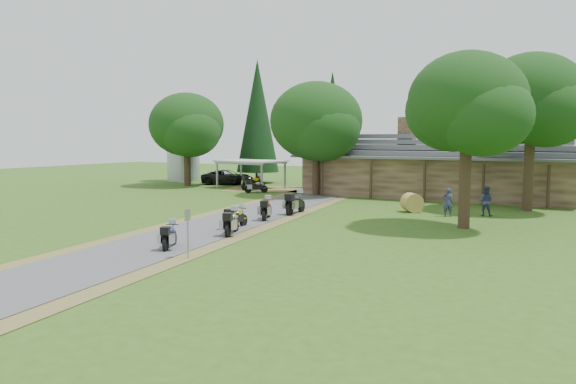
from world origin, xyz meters
The scene contains 24 objects.
ground centered at (0.00, 0.00, 0.00)m, with size 120.00×120.00×0.00m, color #335317.
driveway centered at (-0.50, 4.00, 0.00)m, with size 46.00×46.00×0.00m, color #4E4D50.
lodge centered at (6.00, 24.00, 2.45)m, with size 21.40×9.40×4.90m, color brown, non-canonical shape.
silo centered at (-21.32, 26.37, 3.45)m, with size 3.40×3.40×6.90m, color gray.
carport centered at (-10.66, 22.78, 1.26)m, with size 5.81×3.87×2.52m, color silver, non-canonical shape.
car_white_sedan centered at (-16.05, 25.98, 0.85)m, with size 5.08×2.15×1.69m, color silver.
car_dark_suv centered at (-14.70, 25.00, 1.07)m, with size 5.59×2.38×2.14m, color black.
motorcycle_row_a centered at (1.39, -2.28, 0.57)m, with size 1.66×0.54×1.14m, color navy, non-canonical shape.
motorcycle_row_b centered at (1.75, 1.69, 0.64)m, with size 1.87×0.61×1.28m, color #929699, non-canonical shape.
motorcycle_row_c centered at (0.89, 3.34, 0.60)m, with size 1.75×0.57×1.20m, color #C3B60C, non-canonical shape.
motorcycle_row_d centered at (0.68, 6.65, 0.64)m, with size 1.88×0.61×1.29m, color #D14003, non-canonical shape.
motorcycle_row_e centered at (1.00, 9.49, 0.72)m, with size 2.11×0.69×1.44m, color black, non-canonical shape.
motorcycle_carport_a centered at (-9.41, 21.21, 0.71)m, with size 2.07×0.67×1.42m, color #E2D403, non-canonical shape.
motorcycle_carport_b centered at (-7.92, 19.30, 0.59)m, with size 1.72×0.56×1.18m, color slate, non-canonical shape.
person_a centered at (9.20, 12.76, 0.97)m, with size 0.55×0.40×1.94m, color navy.
person_b centered at (11.07, 14.04, 1.02)m, with size 0.58×0.42×2.04m, color navy.
hay_bale centered at (6.84, 13.68, 0.58)m, with size 1.16×1.16×1.06m, color olive.
sign_post centered at (3.29, -3.46, 0.94)m, with size 0.34×0.06×1.89m, color gray, non-canonical shape.
oak_lodge_left centered at (-2.69, 19.83, 4.71)m, with size 7.23×7.23×9.42m, color #12330F, non-canonical shape.
oak_lodge_right centered at (12.98, 17.64, 5.60)m, with size 6.51×6.51×11.21m, color #12330F, non-canonical shape.
oak_driveway centered at (10.89, 8.90, 5.10)m, with size 5.83×5.83×10.19m, color #12330F, non-canonical shape.
oak_silo centered at (-17.35, 22.10, 4.66)m, with size 7.03×7.03×9.32m, color #12330F, non-canonical shape.
cedar_near centered at (-4.33, 26.49, 5.23)m, with size 3.46×3.46×10.46m, color black.
cedar_far centered at (-13.26, 28.16, 6.15)m, with size 4.23×4.23×12.31m, color black.
Camera 1 is at (16.59, -19.85, 4.54)m, focal length 35.00 mm.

